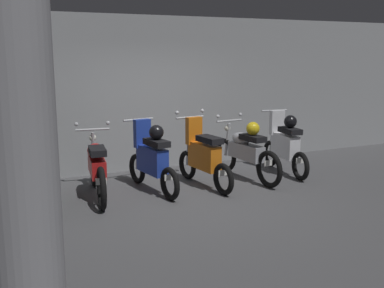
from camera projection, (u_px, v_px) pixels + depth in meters
name	position (u px, v px, depth m)	size (l,w,h in m)	color
ground_plane	(195.00, 200.00, 7.26)	(80.00, 80.00, 0.00)	#4C4C4F
back_wall	(146.00, 94.00, 9.04)	(16.00, 0.30, 2.99)	gray
motorbike_slot_0	(37.00, 169.00, 6.90)	(0.58, 1.67, 1.29)	black
motorbike_slot_1	(97.00, 167.00, 7.34)	(0.59, 1.94, 1.15)	black
motorbike_slot_2	(151.00, 158.00, 7.63)	(0.56, 1.68, 1.18)	black
motorbike_slot_3	(203.00, 156.00, 7.92)	(0.59, 1.68, 1.29)	black
motorbike_slot_4	(246.00, 151.00, 8.38)	(0.59, 1.95, 1.15)	black
motorbike_slot_5	(284.00, 144.00, 8.81)	(0.56, 1.68, 1.18)	black
support_pillar	(20.00, 159.00, 3.45)	(0.57, 0.57, 2.99)	gray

